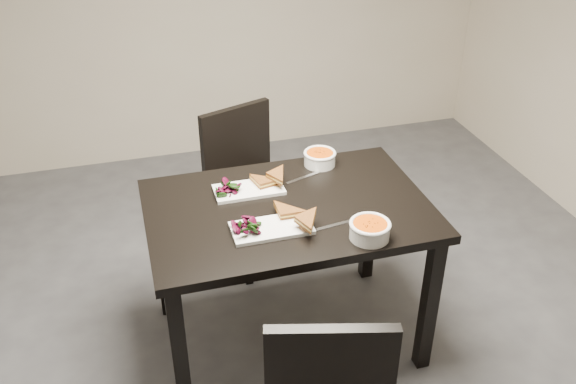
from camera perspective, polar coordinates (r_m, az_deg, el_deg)
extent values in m
cube|color=black|center=(2.66, 0.00, -1.66)|extent=(1.20, 0.80, 0.04)
cube|color=black|center=(2.56, -9.87, -14.56)|extent=(0.06, 0.06, 0.71)
cube|color=black|center=(2.81, 12.79, -10.03)|extent=(0.06, 0.06, 0.71)
cube|color=black|center=(3.08, -11.53, -5.67)|extent=(0.06, 0.06, 0.71)
cube|color=black|center=(3.29, 7.44, -2.60)|extent=(0.06, 0.06, 0.71)
cube|color=black|center=(2.36, 3.33, -16.53)|extent=(0.51, 0.51, 0.04)
cube|color=black|center=(2.64, -1.17, -16.98)|extent=(0.05, 0.05, 0.41)
cube|color=black|center=(2.66, 6.95, -16.76)|extent=(0.05, 0.05, 0.41)
cube|color=black|center=(2.07, 3.89, -16.35)|extent=(0.42, 0.15, 0.40)
cube|color=black|center=(3.38, -2.92, 0.15)|extent=(0.54, 0.54, 0.04)
cube|color=black|center=(3.30, -3.70, -5.47)|extent=(0.05, 0.05, 0.41)
cube|color=black|center=(3.46, 1.31, -3.38)|extent=(0.05, 0.05, 0.41)
cube|color=black|center=(3.55, -6.86, -2.63)|extent=(0.05, 0.05, 0.41)
cube|color=black|center=(3.71, -2.05, -0.81)|extent=(0.05, 0.05, 0.41)
cube|color=black|center=(3.41, -4.79, 4.65)|extent=(0.41, 0.18, 0.40)
cube|color=white|center=(2.50, -1.51, -3.32)|extent=(0.32, 0.16, 0.02)
cylinder|color=white|center=(2.46, 7.48, -3.59)|extent=(0.16, 0.16, 0.06)
cylinder|color=#D14809|center=(2.44, 7.53, -3.05)|extent=(0.14, 0.14, 0.02)
torus|color=white|center=(2.44, 7.54, -2.92)|extent=(0.16, 0.16, 0.02)
cube|color=silver|center=(2.53, 4.45, -3.00)|extent=(0.18, 0.04, 0.00)
cube|color=white|center=(2.75, -3.61, 0.22)|extent=(0.30, 0.15, 0.02)
cylinder|color=white|center=(2.95, 2.92, 3.01)|extent=(0.15, 0.15, 0.06)
cylinder|color=#D14809|center=(2.94, 2.93, 3.46)|extent=(0.13, 0.13, 0.02)
torus|color=white|center=(2.94, 2.94, 3.58)|extent=(0.15, 0.15, 0.01)
cube|color=silver|center=(2.85, 1.36, 1.31)|extent=(0.18, 0.07, 0.00)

